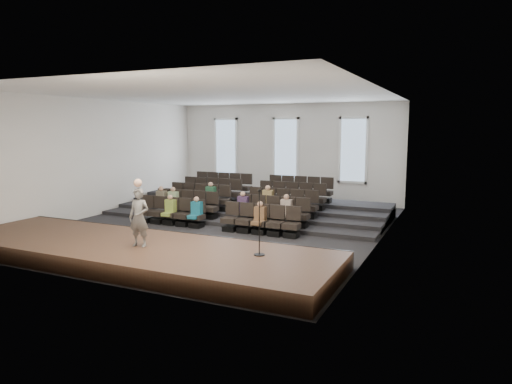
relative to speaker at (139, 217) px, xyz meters
The scene contains 14 objects.
ground 5.43m from the speaker, 93.88° to the left, with size 14.00×14.00×0.00m, color black.
ceiling 6.43m from the speaker, 93.88° to the left, with size 12.00×14.00×0.02m, color white.
wall_back 12.33m from the speaker, 91.66° to the left, with size 12.00×0.04×5.00m, color silver.
wall_front 2.16m from the speaker, 101.39° to the right, with size 12.00×0.04×5.00m, color silver.
wall_left 8.34m from the speaker, 140.53° to the left, with size 0.04×14.00×5.00m, color silver.
wall_right 7.81m from the speaker, 42.83° to the left, with size 0.04×14.00×5.00m, color silver.
stage 1.14m from the speaker, 157.06° to the left, with size 11.80×3.60×0.50m, color #3D281A.
stage_lip 2.23m from the speaker, 100.51° to the left, with size 11.80×0.06×0.52m, color black.
risers 8.50m from the speaker, 92.42° to the left, with size 11.80×4.80×0.60m.
seating_rows 6.83m from the speaker, 93.00° to the left, with size 6.80×4.70×1.67m.
windows 12.29m from the speaker, 91.67° to the left, with size 8.44×0.10×3.24m.
audience 5.65m from the speaker, 97.18° to the left, with size 6.05×2.64×1.10m.
speaker is the anchor object (origin of this frame).
mic_stand 3.45m from the speaker, ahead, with size 0.29×0.29×1.72m.
Camera 1 is at (8.45, -15.14, 3.77)m, focal length 32.00 mm.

